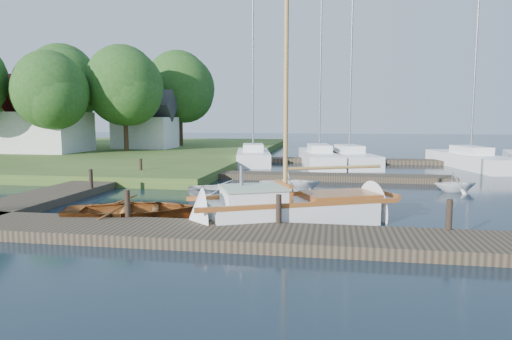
% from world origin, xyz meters
% --- Properties ---
extents(ground, '(160.00, 160.00, 0.00)m').
position_xyz_m(ground, '(0.00, 0.00, 0.00)').
color(ground, black).
rests_on(ground, ground).
extents(near_dock, '(18.00, 2.20, 0.30)m').
position_xyz_m(near_dock, '(0.00, -6.00, 0.15)').
color(near_dock, '#30251B').
rests_on(near_dock, ground).
extents(left_dock, '(2.20, 18.00, 0.30)m').
position_xyz_m(left_dock, '(-8.00, 2.00, 0.15)').
color(left_dock, '#30251B').
rests_on(left_dock, ground).
extents(far_dock, '(14.00, 1.60, 0.30)m').
position_xyz_m(far_dock, '(2.00, 6.50, 0.15)').
color(far_dock, '#30251B').
rests_on(far_dock, ground).
extents(pontoon, '(30.00, 1.60, 0.30)m').
position_xyz_m(pontoon, '(10.00, 16.00, 0.15)').
color(pontoon, '#30251B').
rests_on(pontoon, ground).
extents(shore, '(50.00, 40.00, 0.50)m').
position_xyz_m(shore, '(-28.00, 22.00, 0.25)').
color(shore, '#33501B').
rests_on(shore, ground).
extents(mooring_post_1, '(0.16, 0.16, 0.80)m').
position_xyz_m(mooring_post_1, '(-3.00, -5.00, 0.70)').
color(mooring_post_1, black).
rests_on(mooring_post_1, near_dock).
extents(mooring_post_2, '(0.16, 0.16, 0.80)m').
position_xyz_m(mooring_post_2, '(1.50, -5.00, 0.70)').
color(mooring_post_2, black).
rests_on(mooring_post_2, near_dock).
extents(mooring_post_3, '(0.16, 0.16, 0.80)m').
position_xyz_m(mooring_post_3, '(6.00, -5.00, 0.70)').
color(mooring_post_3, black).
rests_on(mooring_post_3, near_dock).
extents(mooring_post_4, '(0.16, 0.16, 0.80)m').
position_xyz_m(mooring_post_4, '(-7.00, 0.00, 0.70)').
color(mooring_post_4, black).
rests_on(mooring_post_4, left_dock).
extents(mooring_post_5, '(0.16, 0.16, 0.80)m').
position_xyz_m(mooring_post_5, '(-7.00, 5.00, 0.70)').
color(mooring_post_5, black).
rests_on(mooring_post_5, left_dock).
extents(sailboat, '(7.31, 4.77, 9.83)m').
position_xyz_m(sailboat, '(1.88, -3.60, 0.34)').
color(sailboat, white).
rests_on(sailboat, ground).
extents(dinghy, '(4.91, 4.16, 0.87)m').
position_xyz_m(dinghy, '(-3.23, -4.16, 0.43)').
color(dinghy, brown).
rests_on(dinghy, ground).
extents(tender_a, '(3.99, 3.18, 0.74)m').
position_xyz_m(tender_a, '(-1.17, 0.84, 0.37)').
color(tender_a, white).
rests_on(tender_a, ground).
extents(tender_b, '(2.80, 2.49, 1.34)m').
position_xyz_m(tender_b, '(1.18, 1.50, 0.67)').
color(tender_b, white).
rests_on(tender_b, ground).
extents(tender_c, '(3.88, 3.63, 0.66)m').
position_xyz_m(tender_c, '(1.08, 1.42, 0.33)').
color(tender_c, white).
rests_on(tender_c, ground).
extents(tender_d, '(2.10, 1.91, 0.96)m').
position_xyz_m(tender_d, '(8.26, 3.54, 0.48)').
color(tender_d, white).
rests_on(tender_d, ground).
extents(marina_boat_0, '(3.48, 7.33, 11.71)m').
position_xyz_m(marina_boat_0, '(-2.65, 14.21, 0.58)').
color(marina_boat_0, white).
rests_on(marina_boat_0, ground).
extents(marina_boat_1, '(3.55, 9.67, 11.54)m').
position_xyz_m(marina_boat_1, '(1.98, 14.48, 0.57)').
color(marina_boat_1, white).
rests_on(marina_boat_1, ground).
extents(marina_boat_2, '(4.04, 8.02, 11.65)m').
position_xyz_m(marina_boat_2, '(4.01, 14.02, 0.58)').
color(marina_boat_2, white).
rests_on(marina_boat_2, ground).
extents(marina_boat_4, '(4.00, 9.40, 10.86)m').
position_xyz_m(marina_boat_4, '(11.77, 14.10, 0.56)').
color(marina_boat_4, white).
rests_on(marina_boat_4, ground).
extents(house_a, '(6.30, 5.00, 6.29)m').
position_xyz_m(house_a, '(-20.00, 16.00, 2.96)').
color(house_a, beige).
rests_on(house_a, shore).
extents(house_c, '(5.25, 4.00, 5.28)m').
position_xyz_m(house_c, '(-14.00, 22.00, 2.58)').
color(house_c, beige).
rests_on(house_c, shore).
extents(tree_2, '(5.83, 5.75, 7.82)m').
position_xyz_m(tree_2, '(-18.00, 14.05, 5.25)').
color(tree_2, '#332114').
rests_on(tree_2, shore).
extents(tree_3, '(6.41, 6.38, 8.74)m').
position_xyz_m(tree_3, '(-14.00, 18.05, 5.81)').
color(tree_3, '#332114').
rests_on(tree_3, shore).
extents(tree_4, '(7.01, 7.01, 9.66)m').
position_xyz_m(tree_4, '(-22.00, 22.05, 6.37)').
color(tree_4, '#332114').
rests_on(tree_4, shore).
extents(tree_7, '(6.83, 6.83, 9.38)m').
position_xyz_m(tree_7, '(-12.00, 26.05, 6.20)').
color(tree_7, '#332114').
rests_on(tree_7, shore).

